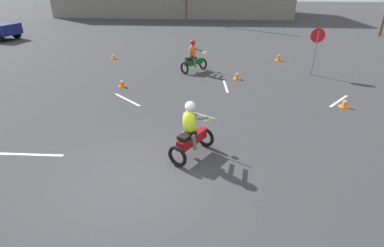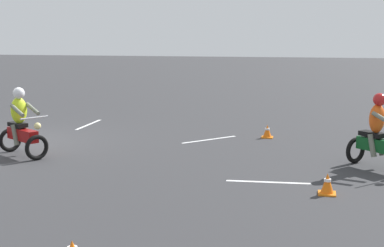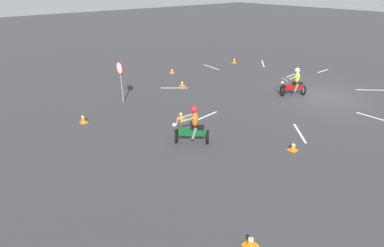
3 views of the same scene
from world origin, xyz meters
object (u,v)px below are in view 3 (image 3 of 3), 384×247
stop_sign (120,74)px  traffic_cone_far_right (172,71)px  traffic_cone_near_left (83,119)px  traffic_cone_far_center (251,241)px  motorcycle_rider_background (193,127)px  traffic_cone_mid_left (234,60)px  motorcycle_rider_foreground (295,84)px  traffic_cone_near_right (293,146)px  traffic_cone_far_left (181,115)px  traffic_cone_mid_center (182,84)px

stop_sign → traffic_cone_far_right: stop_sign is taller
traffic_cone_near_left → traffic_cone_far_center: (-9.95, -0.38, -0.06)m
motorcycle_rider_background → traffic_cone_mid_left: motorcycle_rider_background is taller
motorcycle_rider_foreground → traffic_cone_near_left: bearing=100.1°
traffic_cone_near_right → traffic_cone_mid_left: size_ratio=0.85×
traffic_cone_near_right → traffic_cone_far_left: 5.50m
motorcycle_rider_background → traffic_cone_mid_center: 7.53m
stop_sign → traffic_cone_far_center: 11.47m
traffic_cone_far_center → traffic_cone_near_right: bearing=-68.1°
stop_sign → traffic_cone_far_center: size_ratio=7.19×
traffic_cone_mid_center → traffic_cone_far_left: 5.06m
traffic_cone_mid_left → motorcycle_rider_background: bearing=125.6°
traffic_cone_mid_left → stop_sign: bearing=100.3°
traffic_cone_mid_left → traffic_cone_far_right: traffic_cone_mid_left is taller
traffic_cone_far_left → traffic_cone_mid_left: bearing=-60.1°
motorcycle_rider_foreground → traffic_cone_far_left: (1.65, 7.15, -0.54)m
motorcycle_rider_foreground → motorcycle_rider_background: bearing=125.5°
traffic_cone_far_right → traffic_cone_near_left: bearing=116.2°
traffic_cone_far_right → traffic_cone_far_center: size_ratio=1.04×
motorcycle_rider_background → traffic_cone_mid_center: (6.16, -4.31, -0.56)m
motorcycle_rider_foreground → traffic_cone_near_right: size_ratio=4.46×
traffic_cone_near_right → traffic_cone_far_left: size_ratio=0.94×
traffic_cone_mid_left → traffic_cone_far_left: bearing=119.9°
traffic_cone_near_right → traffic_cone_far_left: bearing=16.5°
traffic_cone_mid_left → traffic_cone_far_center: traffic_cone_mid_left is taller
traffic_cone_mid_center → traffic_cone_far_left: traffic_cone_far_left is taller
motorcycle_rider_foreground → traffic_cone_near_right: 6.69m
traffic_cone_near_right → traffic_cone_far_right: (12.02, -2.91, -0.02)m
traffic_cone_mid_center → traffic_cone_far_center: 13.05m
traffic_cone_mid_left → traffic_cone_far_center: bearing=133.9°
motorcycle_rider_background → traffic_cone_near_left: 5.62m
motorcycle_rider_foreground → traffic_cone_mid_center: 6.86m
stop_sign → traffic_cone_far_center: (-11.12, 2.37, -1.49)m
traffic_cone_near_left → traffic_cone_far_right: bearing=-63.8°
motorcycle_rider_background → traffic_cone_near_right: motorcycle_rider_background is taller
traffic_cone_near_left → traffic_cone_mid_center: 7.15m
motorcycle_rider_foreground → traffic_cone_far_center: 12.04m
traffic_cone_near_left → traffic_cone_mid_left: traffic_cone_near_left is taller
traffic_cone_near_left → traffic_cone_far_right: (4.09, -8.31, -0.05)m
traffic_cone_near_left → motorcycle_rider_foreground: bearing=-111.4°
traffic_cone_mid_left → traffic_cone_far_left: traffic_cone_mid_left is taller
traffic_cone_mid_center → traffic_cone_far_left: size_ratio=0.88×
traffic_cone_mid_left → motorcycle_rider_foreground: bearing=157.8°
traffic_cone_far_left → traffic_cone_mid_center: bearing=-39.1°
traffic_cone_near_left → traffic_cone_far_left: size_ratio=1.12×
motorcycle_rider_background → stop_sign: size_ratio=0.72×
motorcycle_rider_background → traffic_cone_near_right: (-3.05, -2.68, -0.55)m
traffic_cone_near_right → traffic_cone_far_right: 12.36m
traffic_cone_mid_center → traffic_cone_mid_left: 7.31m
motorcycle_rider_foreground → traffic_cone_far_left: 7.36m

